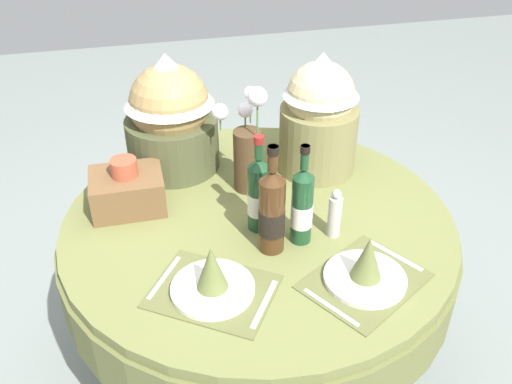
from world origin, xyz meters
The scene contains 12 objects.
ground centered at (0.00, 0.00, 0.00)m, with size 8.00×8.00×0.00m, color gray.
dining_table centered at (0.00, 0.00, 0.59)m, with size 1.34×1.34×0.72m.
place_setting_left centered at (-0.21, -0.32, 0.77)m, with size 0.43×0.41×0.16m.
place_setting_right centered at (0.22, -0.38, 0.77)m, with size 0.43×0.40×0.16m.
flower_vase centered at (0.00, 0.19, 0.89)m, with size 0.17×0.16×0.41m.
wine_bottle_left centered at (0.00, -0.17, 0.87)m, with size 0.08×0.08×0.36m.
wine_bottle_centre centered at (-0.01, -0.05, 0.85)m, with size 0.07×0.07×0.34m.
wine_bottle_right centered at (0.10, -0.15, 0.86)m, with size 0.07×0.07×0.34m.
pepper_mill centered at (0.21, -0.15, 0.80)m, with size 0.04×0.04×0.17m.
gift_tub_back_left centered at (-0.23, 0.40, 0.96)m, with size 0.34×0.34×0.45m.
gift_tub_back_right centered at (0.29, 0.26, 0.97)m, with size 0.29×0.29×0.46m.
woven_basket_side_left centered at (-0.42, 0.16, 0.79)m, with size 0.24×0.20×0.19m.
Camera 1 is at (-0.37, -1.46, 1.84)m, focal length 38.98 mm.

